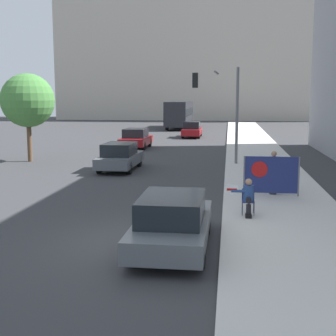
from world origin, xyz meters
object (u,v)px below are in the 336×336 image
jogger_on_sidewalk (273,172)px  protest_banner (271,175)px  car_on_road_midblock (136,138)px  car_on_road_distant (192,130)px  traffic_light_pole (221,99)px  city_bus_on_road (180,113)px  parked_car_curbside (172,222)px  seated_protester (248,196)px  street_tree_near_curb (28,101)px  car_on_road_nearest (120,157)px

jogger_on_sidewalk → protest_banner: (-0.12, -0.30, -0.06)m
car_on_road_midblock → car_on_road_distant: 10.82m
car_on_road_distant → protest_banner: bearing=-79.2°
jogger_on_sidewalk → traffic_light_pole: (-2.24, 8.55, 2.78)m
car_on_road_distant → city_bus_on_road: 13.44m
protest_banner → parked_car_curbside: (-3.03, -6.48, -0.22)m
seated_protester → city_bus_on_road: 44.12m
city_bus_on_road → street_tree_near_curb: 32.14m
car_on_road_midblock → car_on_road_distant: size_ratio=0.97×
seated_protester → street_tree_near_curb: (-12.66, 12.01, 2.94)m
traffic_light_pole → car_on_road_nearest: bearing=-154.2°
car_on_road_nearest → city_bus_on_road: bearing=90.6°
car_on_road_midblock → car_on_road_distant: bearing=71.1°
street_tree_near_curb → seated_protester: bearing=-43.5°
jogger_on_sidewalk → car_on_road_nearest: size_ratio=0.39×
protest_banner → parked_car_curbside: size_ratio=0.47×
traffic_light_pole → car_on_road_distant: traffic_light_pole is taller
seated_protester → car_on_road_distant: bearing=88.1°
protest_banner → street_tree_near_curb: street_tree_near_curb is taller
street_tree_near_curb → parked_car_curbside: bearing=-55.4°
protest_banner → car_on_road_nearest: 9.73m
protest_banner → city_bus_on_road: (-7.81, 40.45, 0.98)m
protest_banner → traffic_light_pole: traffic_light_pole is taller
traffic_light_pole → parked_car_curbside: bearing=-93.4°
protest_banner → traffic_light_pole: 9.53m
protest_banner → car_on_road_nearest: size_ratio=0.48×
protest_banner → traffic_light_pole: bearing=103.5°
street_tree_near_curb → traffic_light_pole: bearing=-0.2°
car_on_road_midblock → traffic_light_pole: bearing=-51.3°
car_on_road_nearest → traffic_light_pole: bearing=25.8°
jogger_on_sidewalk → car_on_road_nearest: (-7.55, 5.99, -0.26)m
car_on_road_midblock → street_tree_near_curb: size_ratio=0.83×
traffic_light_pole → city_bus_on_road: 32.16m
protest_banner → parked_car_curbside: bearing=-115.1°
car_on_road_distant → city_bus_on_road: (-2.61, 13.14, 1.15)m
parked_car_curbside → car_on_road_distant: (-2.17, 33.79, 0.05)m
seated_protester → car_on_road_midblock: 21.62m
parked_car_curbside → car_on_road_nearest: size_ratio=1.02×
car_on_road_nearest → car_on_road_midblock: 10.87m
car_on_road_midblock → jogger_on_sidewalk: bearing=-62.2°
protest_banner → city_bus_on_road: size_ratio=0.19×
street_tree_near_curb → city_bus_on_road: bearing=79.5°
jogger_on_sidewalk → car_on_road_nearest: 9.64m
jogger_on_sidewalk → car_on_road_nearest: jogger_on_sidewalk is taller
seated_protester → street_tree_near_curb: 17.70m
car_on_road_distant → traffic_light_pole: bearing=-80.5°
parked_car_curbside → city_bus_on_road: (-4.78, 46.93, 1.20)m
traffic_light_pole → street_tree_near_curb: 11.53m
car_on_road_midblock → city_bus_on_road: 23.42m
seated_protester → city_bus_on_road: (-6.82, 43.57, 1.18)m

